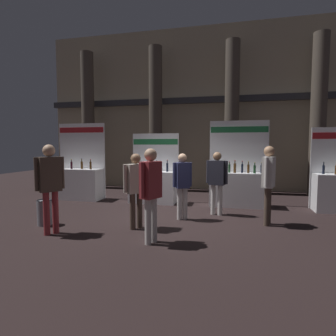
{
  "coord_description": "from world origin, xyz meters",
  "views": [
    {
      "loc": [
        1.53,
        -6.69,
        1.82
      ],
      "look_at": [
        -0.17,
        0.67,
        1.2
      ],
      "focal_mm": 29.45,
      "sensor_mm": 36.0,
      "label": 1
    }
  ],
  "objects_px": {
    "visitor_6": "(136,184)",
    "visitor_5": "(268,178)",
    "exhibitor_booth_0": "(78,180)",
    "visitor_0": "(182,181)",
    "trash_bin": "(45,212)",
    "visitor_3": "(217,177)",
    "exhibitor_booth_1": "(153,184)",
    "visitor_1": "(151,187)",
    "visitor_2": "(50,180)",
    "exhibitor_booth_2": "(238,185)"
  },
  "relations": [
    {
      "from": "visitor_6",
      "to": "visitor_5",
      "type": "bearing_deg",
      "value": 146.72
    },
    {
      "from": "exhibitor_booth_0",
      "to": "visitor_6",
      "type": "distance_m",
      "value": 4.12
    },
    {
      "from": "visitor_0",
      "to": "visitor_5",
      "type": "distance_m",
      "value": 1.99
    },
    {
      "from": "visitor_5",
      "to": "visitor_6",
      "type": "height_order",
      "value": "visitor_5"
    },
    {
      "from": "exhibitor_booth_0",
      "to": "visitor_0",
      "type": "xyz_separation_m",
      "value": [
        3.91,
        -1.78,
        0.32
      ]
    },
    {
      "from": "exhibitor_booth_0",
      "to": "visitor_0",
      "type": "height_order",
      "value": "exhibitor_booth_0"
    },
    {
      "from": "trash_bin",
      "to": "visitor_3",
      "type": "xyz_separation_m",
      "value": [
        3.79,
        1.84,
        0.7
      ]
    },
    {
      "from": "exhibitor_booth_0",
      "to": "trash_bin",
      "type": "bearing_deg",
      "value": -72.8
    },
    {
      "from": "exhibitor_booth_1",
      "to": "visitor_3",
      "type": "distance_m",
      "value": 2.39
    },
    {
      "from": "visitor_1",
      "to": "visitor_6",
      "type": "relative_size",
      "value": 1.07
    },
    {
      "from": "trash_bin",
      "to": "visitor_2",
      "type": "distance_m",
      "value": 1.14
    },
    {
      "from": "trash_bin",
      "to": "visitor_2",
      "type": "relative_size",
      "value": 0.32
    },
    {
      "from": "visitor_3",
      "to": "visitor_6",
      "type": "xyz_separation_m",
      "value": [
        -1.65,
        -1.63,
        0.0
      ]
    },
    {
      "from": "trash_bin",
      "to": "exhibitor_booth_0",
      "type": "bearing_deg",
      "value": 107.2
    },
    {
      "from": "visitor_3",
      "to": "visitor_6",
      "type": "distance_m",
      "value": 2.32
    },
    {
      "from": "visitor_0",
      "to": "visitor_6",
      "type": "xyz_separation_m",
      "value": [
        -0.85,
        -0.96,
        0.04
      ]
    },
    {
      "from": "exhibitor_booth_0",
      "to": "visitor_6",
      "type": "relative_size",
      "value": 1.57
    },
    {
      "from": "trash_bin",
      "to": "visitor_1",
      "type": "distance_m",
      "value": 2.88
    },
    {
      "from": "exhibitor_booth_2",
      "to": "visitor_3",
      "type": "distance_m",
      "value": 1.39
    },
    {
      "from": "exhibitor_booth_1",
      "to": "visitor_1",
      "type": "relative_size",
      "value": 1.25
    },
    {
      "from": "exhibitor_booth_1",
      "to": "trash_bin",
      "type": "bearing_deg",
      "value": -120.1
    },
    {
      "from": "visitor_0",
      "to": "visitor_6",
      "type": "relative_size",
      "value": 0.99
    },
    {
      "from": "visitor_2",
      "to": "exhibitor_booth_1",
      "type": "bearing_deg",
      "value": 17.72
    },
    {
      "from": "exhibitor_booth_0",
      "to": "trash_bin",
      "type": "height_order",
      "value": "exhibitor_booth_0"
    },
    {
      "from": "exhibitor_booth_2",
      "to": "visitor_1",
      "type": "bearing_deg",
      "value": -114.27
    },
    {
      "from": "exhibitor_booth_2",
      "to": "visitor_3",
      "type": "height_order",
      "value": "exhibitor_booth_2"
    },
    {
      "from": "visitor_3",
      "to": "visitor_1",
      "type": "bearing_deg",
      "value": -100.96
    },
    {
      "from": "exhibitor_booth_0",
      "to": "visitor_6",
      "type": "bearing_deg",
      "value": -41.91
    },
    {
      "from": "trash_bin",
      "to": "visitor_5",
      "type": "relative_size",
      "value": 0.32
    },
    {
      "from": "exhibitor_booth_2",
      "to": "visitor_6",
      "type": "bearing_deg",
      "value": -127.97
    },
    {
      "from": "trash_bin",
      "to": "visitor_6",
      "type": "bearing_deg",
      "value": 5.67
    },
    {
      "from": "exhibitor_booth_1",
      "to": "visitor_1",
      "type": "height_order",
      "value": "exhibitor_booth_1"
    },
    {
      "from": "visitor_2",
      "to": "visitor_6",
      "type": "xyz_separation_m",
      "value": [
        1.57,
        0.76,
        -0.12
      ]
    },
    {
      "from": "exhibitor_booth_0",
      "to": "exhibitor_booth_2",
      "type": "relative_size",
      "value": 1.0
    },
    {
      "from": "visitor_1",
      "to": "exhibitor_booth_0",
      "type": "bearing_deg",
      "value": 69.47
    },
    {
      "from": "trash_bin",
      "to": "visitor_3",
      "type": "height_order",
      "value": "visitor_3"
    },
    {
      "from": "visitor_6",
      "to": "exhibitor_booth_0",
      "type": "bearing_deg",
      "value": -93.59
    },
    {
      "from": "exhibitor_booth_2",
      "to": "visitor_2",
      "type": "xyz_separation_m",
      "value": [
        -3.79,
        -3.6,
        0.48
      ]
    },
    {
      "from": "exhibitor_booth_2",
      "to": "visitor_2",
      "type": "relative_size",
      "value": 1.4
    },
    {
      "from": "visitor_2",
      "to": "exhibitor_booth_2",
      "type": "bearing_deg",
      "value": -10.57
    },
    {
      "from": "visitor_1",
      "to": "exhibitor_booth_2",
      "type": "bearing_deg",
      "value": -0.52
    },
    {
      "from": "exhibitor_booth_0",
      "to": "visitor_6",
      "type": "xyz_separation_m",
      "value": [
        3.06,
        -2.74,
        0.35
      ]
    },
    {
      "from": "exhibitor_booth_0",
      "to": "exhibitor_booth_2",
      "type": "bearing_deg",
      "value": 1.11
    },
    {
      "from": "visitor_1",
      "to": "visitor_3",
      "type": "bearing_deg",
      "value": -0.13
    },
    {
      "from": "trash_bin",
      "to": "visitor_3",
      "type": "bearing_deg",
      "value": 25.86
    },
    {
      "from": "exhibitor_booth_0",
      "to": "exhibitor_booth_1",
      "type": "height_order",
      "value": "exhibitor_booth_0"
    },
    {
      "from": "visitor_0",
      "to": "visitor_6",
      "type": "height_order",
      "value": "visitor_6"
    },
    {
      "from": "exhibitor_booth_0",
      "to": "trash_bin",
      "type": "xyz_separation_m",
      "value": [
        0.91,
        -2.95,
        -0.35
      ]
    },
    {
      "from": "exhibitor_booth_1",
      "to": "visitor_6",
      "type": "distance_m",
      "value": 2.83
    },
    {
      "from": "exhibitor_booth_2",
      "to": "visitor_6",
      "type": "xyz_separation_m",
      "value": [
        -2.22,
        -2.84,
        0.36
      ]
    }
  ]
}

